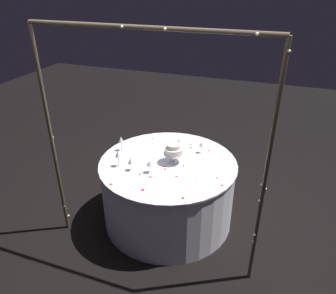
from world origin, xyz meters
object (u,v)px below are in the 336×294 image
Objects in this scene: wine_glass_3 at (118,154)px; wine_glass_5 at (131,161)px; wine_glass_0 at (121,140)px; main_table at (168,191)px; cake_knife at (200,172)px; decorative_arch at (146,123)px; tiered_cake at (174,150)px; wine_glass_4 at (179,142)px; wine_glass_2 at (201,145)px; wine_glass_1 at (150,163)px.

wine_glass_3 is 1.27× the size of wine_glass_5.
wine_glass_5 is (-0.29, 0.36, -0.03)m from wine_glass_0.
main_table is at bearing -151.80° from wine_glass_3.
wine_glass_3 is 0.62× the size of cake_knife.
wine_glass_0 is (0.60, -0.62, -0.56)m from decorative_arch.
wine_glass_5 is at bearing 15.95° from cake_knife.
decorative_arch reaches higher than tiered_cake.
wine_glass_4 is at bearing -134.68° from wine_glass_3.
cake_knife is (-0.33, 0.11, -0.14)m from tiered_cake.
main_table is 0.55m from cake_knife.
wine_glass_0 is 0.59× the size of cake_knife.
wine_glass_0 is 1.22× the size of wine_glass_2.
wine_glass_3 reaches higher than wine_glass_2.
wine_glass_0 reaches higher than wine_glass_5.
cake_knife is at bearing 103.71° from wine_glass_2.
wine_glass_4 is 0.50m from cake_knife.
wine_glass_1 is 0.78× the size of wine_glass_3.
decorative_arch reaches higher than wine_glass_0.
cake_knife is at bearing -160.64° from wine_glass_1.
wine_glass_0 is 0.35m from wine_glass_3.
wine_glass_0 is at bearing 16.23° from wine_glass_4.
wine_glass_3 is (0.36, -0.01, 0.03)m from wine_glass_1.
wine_glass_3 is at bearing 45.32° from wine_glass_4.
wine_glass_2 is 0.44m from cake_knife.
wine_glass_1 is at bearing 74.56° from wine_glass_4.
tiered_cake is at bearing 175.69° from wine_glass_0.
wine_glass_5 reaches higher than wine_glass_2.
wine_glass_5 reaches higher than wine_glass_1.
wine_glass_5 reaches higher than main_table.
main_table is at bearing 24.24° from tiered_cake.
wine_glass_1 reaches higher than main_table.
tiered_cake is 1.26× the size of wine_glass_0.
decorative_arch is 15.40× the size of wine_glass_5.
wine_glass_1 is (0.10, -0.29, -0.58)m from decorative_arch.
decorative_arch is at bearing 109.59° from wine_glass_1.
wine_glass_3 is (0.46, -0.30, -0.55)m from decorative_arch.
wine_glass_5 is (0.36, 0.31, -0.04)m from tiered_cake.
wine_glass_1 is (-0.49, 0.33, -0.02)m from wine_glass_0.
tiered_cake is 1.31× the size of wine_glass_4.
tiered_cake is at bearing -152.22° from wine_glass_3.
wine_glass_3 reaches higher than wine_glass_5.
wine_glass_2 is (-0.28, -0.88, -0.59)m from decorative_arch.
main_table is at bearing 49.13° from wine_glass_2.
wine_glass_3 is 0.17m from wine_glass_5.
wine_glass_0 is (0.60, -0.07, 0.51)m from main_table.
wine_glass_0 is 0.66m from wine_glass_4.
tiered_cake reaches higher than wine_glass_1.
decorative_arch reaches higher than main_table.
wine_glass_4 is at bearing -105.44° from wine_glass_1.
decorative_arch is 0.99m from wine_glass_4.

